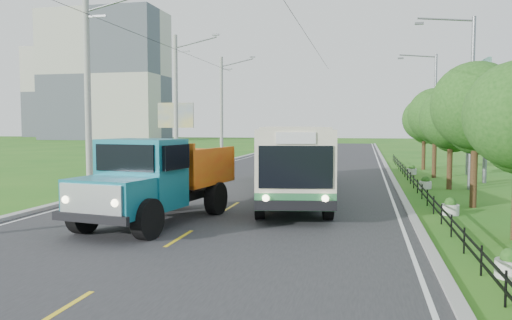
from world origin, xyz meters
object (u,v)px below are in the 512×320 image
(tree_back, at_px, (425,122))
(dump_truck, at_px, (158,175))
(planter_mid, at_px, (425,183))
(bus, at_px, (289,154))
(streetlight_mid, at_px, (469,96))
(billboard_right, at_px, (478,94))
(pole_far, at_px, (222,108))
(planter_near, at_px, (450,207))
(tree_fifth, at_px, (436,118))
(tree_third, at_px, (476,111))
(pole_near, at_px, (88,92))
(streetlight_far, at_px, (433,106))
(planter_far, at_px, (412,170))
(billboard_left, at_px, (176,119))
(pole_mid, at_px, (176,102))
(planter_front, at_px, (510,265))
(tree_fourth, at_px, (451,122))

(tree_back, xyz_separation_m, dump_truck, (-11.49, -23.88, -1.99))
(planter_mid, bearing_deg, bus, -153.49)
(tree_back, distance_m, streetlight_mid, 12.23)
(streetlight_mid, height_order, billboard_right, streetlight_mid)
(pole_far, bearing_deg, planter_near, -58.01)
(planter_mid, bearing_deg, tree_fifth, 78.44)
(pole_far, xyz_separation_m, tree_third, (18.12, -24.86, -1.11))
(pole_near, distance_m, dump_truck, 10.06)
(streetlight_far, height_order, planter_far, streetlight_far)
(tree_fifth, distance_m, bus, 12.69)
(billboard_left, relative_size, billboard_right, 0.71)
(planter_far, bearing_deg, tree_back, 73.12)
(billboard_right, bearing_deg, pole_mid, 177.22)
(billboard_left, bearing_deg, pole_mid, -67.58)
(streetlight_mid, height_order, planter_front, streetlight_mid)
(streetlight_mid, xyz_separation_m, billboard_left, (-20.14, 10.00, -1.04))
(tree_fourth, distance_m, tree_back, 12.00)
(tree_third, xyz_separation_m, tree_fifth, (-0.00, 12.00, -0.13))
(tree_fourth, xyz_separation_m, streetlight_far, (0.79, 13.86, 1.32))
(pole_far, bearing_deg, bus, -65.97)
(tree_fifth, xyz_separation_m, planter_mid, (-1.26, -6.14, -3.57))
(streetlight_mid, relative_size, streetlight_far, 1.00)
(planter_near, distance_m, billboard_right, 15.34)
(pole_far, bearing_deg, planter_mid, -48.41)
(planter_front, bearing_deg, planter_far, 90.00)
(tree_fifth, height_order, billboard_left, tree_fifth)
(pole_far, distance_m, planter_mid, 25.85)
(tree_back, relative_size, planter_far, 8.21)
(billboard_right, bearing_deg, pole_near, -151.86)
(pole_far, xyz_separation_m, streetlight_far, (18.90, -5.00, -0.19))
(tree_third, height_order, planter_near, tree_third)
(planter_near, xyz_separation_m, billboard_right, (3.70, 14.00, 5.06))
(pole_mid, bearing_deg, streetlight_mid, -20.32)
(pole_near, bearing_deg, planter_near, -10.09)
(planter_far, bearing_deg, planter_near, -90.00)
(pole_mid, height_order, billboard_right, pole_mid)
(planter_far, bearing_deg, streetlight_far, 71.20)
(planter_near, bearing_deg, billboard_right, 75.20)
(billboard_left, bearing_deg, streetlight_mid, -26.40)
(pole_near, bearing_deg, streetlight_mid, 14.81)
(billboard_right, bearing_deg, tree_fifth, 176.70)
(pole_mid, distance_m, planter_front, 28.92)
(pole_far, height_order, tree_third, pole_far)
(planter_near, relative_size, billboard_left, 0.13)
(planter_front, bearing_deg, pole_mid, 126.25)
(billboard_left, bearing_deg, tree_fourth, -26.99)
(tree_fifth, height_order, planter_mid, tree_fifth)
(streetlight_mid, xyz_separation_m, planter_front, (-2.04, -16.00, -4.62))
(streetlight_mid, distance_m, streetlight_far, 14.00)
(tree_back, height_order, streetlight_mid, streetlight_mid)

